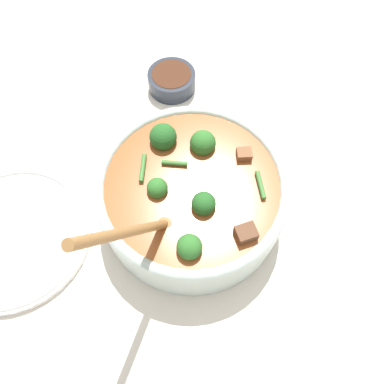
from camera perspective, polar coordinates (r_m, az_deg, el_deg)
name	(u,v)px	position (r m, az deg, el deg)	size (l,w,h in m)	color
ground_plane	(192,209)	(0.63, 0.00, -2.62)	(4.00, 4.00, 0.00)	silver
stew_bowl	(192,194)	(0.58, -0.03, -0.32)	(0.29, 0.34, 0.29)	#B2C6BC
condiment_bowl	(172,80)	(0.77, -3.11, 16.69)	(0.09, 0.09, 0.04)	#232833
empty_plate	(12,234)	(0.66, -25.73, -5.80)	(0.25, 0.25, 0.02)	white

